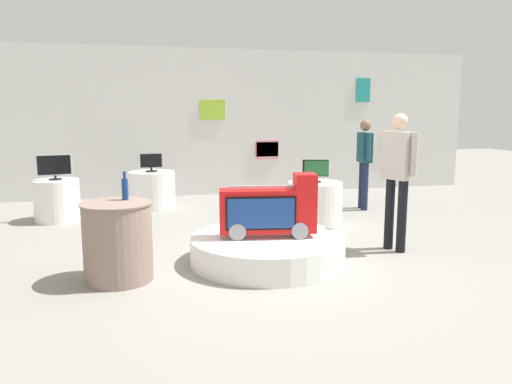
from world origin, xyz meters
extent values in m
plane|color=gray|center=(0.00, 0.00, 0.00)|extent=(30.00, 30.00, 0.00)
cube|color=silver|center=(0.00, 5.14, 1.54)|extent=(12.16, 0.10, 3.09)
cube|color=#9ECC33|center=(0.12, 5.07, 1.82)|extent=(0.54, 0.02, 0.42)
cube|color=yellow|center=(4.34, 5.07, 1.06)|extent=(0.52, 0.02, 0.50)
cube|color=red|center=(1.32, 5.07, 0.96)|extent=(0.50, 0.02, 0.32)
cube|color=pink|center=(1.33, 5.07, 0.95)|extent=(0.50, 0.02, 0.42)
cube|color=teal|center=(3.56, 5.07, 2.26)|extent=(0.34, 0.02, 0.53)
cylinder|color=white|center=(0.02, 0.14, 0.16)|extent=(1.85, 1.85, 0.31)
cylinder|color=gray|center=(-0.34, 0.19, 0.41)|extent=(0.25, 0.38, 0.20)
cylinder|color=gray|center=(0.38, 0.08, 0.41)|extent=(0.25, 0.38, 0.20)
cube|color=red|center=(0.02, 0.14, 0.63)|extent=(1.17, 0.48, 0.52)
cube|color=red|center=(0.46, 0.07, 0.98)|extent=(0.30, 0.34, 0.18)
cube|color=black|center=(-0.09, -0.01, 0.63)|extent=(0.81, 0.14, 0.39)
cube|color=navy|center=(-0.09, -0.01, 0.63)|extent=(0.77, 0.14, 0.35)
cube|color=#B2B2B7|center=(0.02, 0.14, 0.92)|extent=(0.91, 0.17, 0.02)
cylinder|color=white|center=(-2.78, 3.14, 0.34)|extent=(0.73, 0.73, 0.68)
cylinder|color=black|center=(-2.78, 3.14, 0.69)|extent=(0.20, 0.20, 0.02)
cylinder|color=black|center=(-2.78, 3.14, 0.73)|extent=(0.04, 0.04, 0.05)
cube|color=silver|center=(-2.78, 3.14, 0.93)|extent=(0.55, 0.14, 0.34)
cube|color=black|center=(-2.78, 3.12, 0.93)|extent=(0.50, 0.11, 0.31)
cylinder|color=white|center=(1.27, 1.88, 0.34)|extent=(0.87, 0.87, 0.68)
cylinder|color=black|center=(1.27, 1.88, 0.69)|extent=(0.18, 0.18, 0.02)
cylinder|color=black|center=(1.27, 1.88, 0.74)|extent=(0.04, 0.04, 0.08)
cube|color=black|center=(1.27, 1.88, 0.91)|extent=(0.40, 0.17, 0.26)
cube|color=#1E5B2D|center=(1.27, 1.86, 0.91)|extent=(0.36, 0.14, 0.23)
cylinder|color=white|center=(-1.22, 3.89, 0.34)|extent=(0.85, 0.85, 0.68)
cylinder|color=black|center=(-1.22, 3.89, 0.69)|extent=(0.22, 0.22, 0.02)
cylinder|color=black|center=(-1.22, 3.89, 0.73)|extent=(0.04, 0.04, 0.06)
cube|color=black|center=(-1.22, 3.89, 0.89)|extent=(0.40, 0.04, 0.25)
cube|color=black|center=(-1.22, 3.86, 0.89)|extent=(0.36, 0.02, 0.23)
cylinder|color=gray|center=(-1.69, -0.12, 0.42)|extent=(0.72, 0.72, 0.85)
cylinder|color=gray|center=(-1.69, -0.12, 0.84)|extent=(0.75, 0.75, 0.02)
cylinder|color=navy|center=(-1.60, 0.03, 0.97)|extent=(0.07, 0.07, 0.23)
cylinder|color=navy|center=(-1.60, 0.03, 1.12)|extent=(0.03, 0.03, 0.08)
cylinder|color=#1E233F|center=(2.59, 2.95, 0.44)|extent=(0.12, 0.12, 0.87)
cylinder|color=#1E233F|center=(2.55, 2.75, 0.44)|extent=(0.12, 0.12, 0.87)
cube|color=#194751|center=(2.57, 2.85, 1.14)|extent=(0.27, 0.41, 0.54)
sphere|color=#8C6647|center=(2.57, 2.85, 1.54)|extent=(0.20, 0.20, 0.20)
cylinder|color=#194751|center=(2.61, 3.09, 1.17)|extent=(0.08, 0.08, 0.48)
cylinder|color=#194751|center=(2.53, 2.62, 1.17)|extent=(0.08, 0.08, 0.48)
cylinder|color=black|center=(1.73, 0.33, 0.47)|extent=(0.12, 0.12, 0.94)
cylinder|color=black|center=(1.80, 0.14, 0.47)|extent=(0.12, 0.12, 0.94)
cube|color=#B2ADA3|center=(1.77, 0.24, 1.24)|extent=(0.33, 0.43, 0.60)
sphere|color=beige|center=(1.77, 0.24, 1.67)|extent=(0.20, 0.20, 0.20)
cylinder|color=#B2ADA3|center=(1.68, 0.46, 1.27)|extent=(0.08, 0.08, 0.54)
cylinder|color=#B2ADA3|center=(1.85, 0.01, 1.27)|extent=(0.08, 0.08, 0.54)
camera|label=1|loc=(-1.45, -5.40, 1.81)|focal=34.56mm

